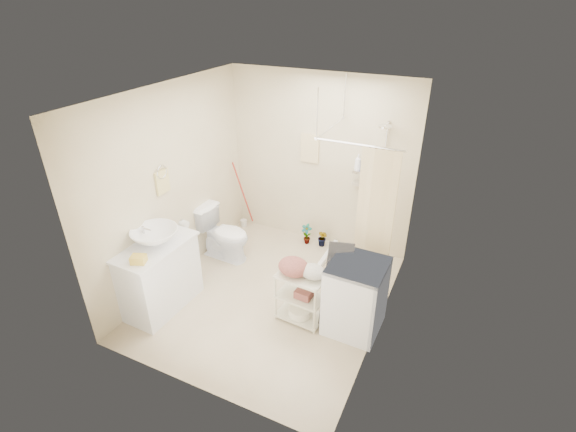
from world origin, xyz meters
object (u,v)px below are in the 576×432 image
(washing_machine, at_px, (356,296))
(laundry_rack, at_px, (300,293))
(toilet, at_px, (224,234))
(vanity, at_px, (159,276))

(washing_machine, distance_m, laundry_rack, 0.64)
(laundry_rack, bearing_deg, washing_machine, 17.92)
(laundry_rack, bearing_deg, toilet, 158.14)
(vanity, relative_size, toilet, 1.28)
(washing_machine, xyz_separation_m, laundry_rack, (-0.62, -0.15, -0.06))
(toilet, relative_size, washing_machine, 0.89)
(washing_machine, height_order, laundry_rack, washing_machine)
(toilet, relative_size, laundry_rack, 1.03)
(washing_machine, bearing_deg, toilet, 165.67)
(washing_machine, bearing_deg, laundry_rack, -164.98)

